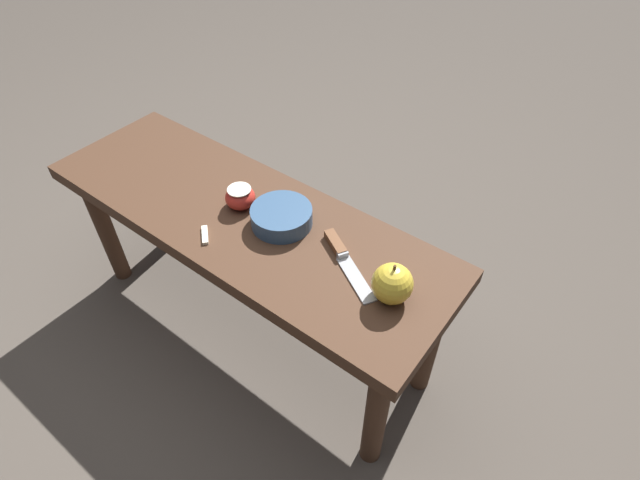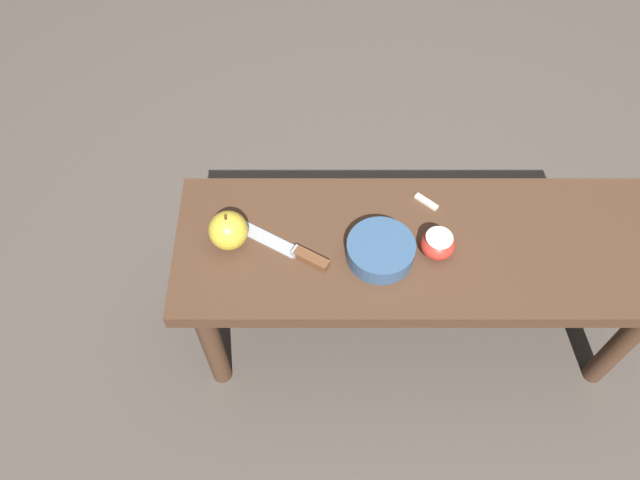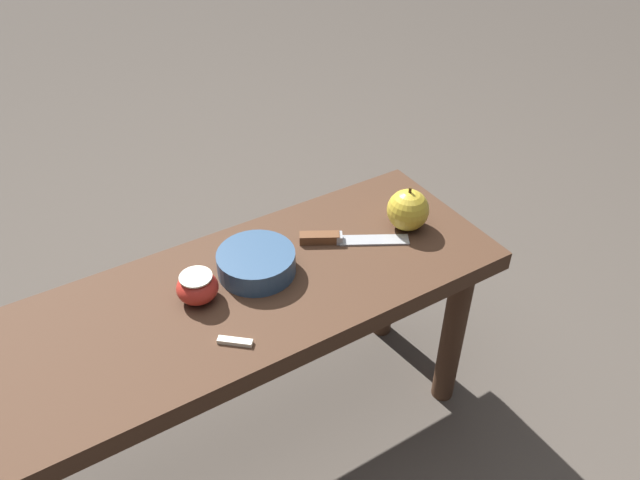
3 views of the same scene
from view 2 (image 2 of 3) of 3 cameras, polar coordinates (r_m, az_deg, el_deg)
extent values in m
plane|color=#4C443D|center=(1.81, 7.63, -8.28)|extent=(8.00, 8.00, 0.00)
cube|color=#472D1E|center=(1.43, 9.60, -0.77)|extent=(1.13, 0.37, 0.04)
cylinder|color=#472D1E|center=(1.58, -9.90, -9.23)|extent=(0.05, 0.05, 0.42)
cylinder|color=#472D1E|center=(1.72, 25.90, -8.39)|extent=(0.05, 0.05, 0.42)
cylinder|color=#472D1E|center=(1.69, -9.09, -1.35)|extent=(0.05, 0.05, 0.42)
cylinder|color=#472D1E|center=(1.83, 23.98, -1.21)|extent=(0.05, 0.05, 0.42)
cube|color=#9EA0A5|center=(1.40, -4.75, 0.02)|extent=(0.14, 0.10, 0.00)
cube|color=#9EA0A5|center=(1.37, -2.27, -1.06)|extent=(0.02, 0.03, 0.02)
cube|color=brown|center=(1.36, -0.82, -1.76)|extent=(0.08, 0.06, 0.02)
sphere|color=gold|center=(1.38, -8.43, 0.86)|extent=(0.09, 0.09, 0.09)
cylinder|color=#4C3319|center=(1.34, -8.67, 2.00)|extent=(0.01, 0.01, 0.02)
ellipsoid|color=red|center=(1.38, 10.66, -0.37)|extent=(0.08, 0.08, 0.05)
cylinder|color=white|center=(1.36, 10.82, 0.22)|extent=(0.06, 0.06, 0.00)
cube|color=white|center=(1.48, 9.65, 3.48)|extent=(0.05, 0.05, 0.01)
cylinder|color=#335175|center=(1.36, 5.51, -0.94)|extent=(0.15, 0.15, 0.04)
camera|label=1|loc=(1.51, -25.04, 39.89)|focal=28.00mm
camera|label=3|loc=(1.69, 23.14, 40.51)|focal=35.00mm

